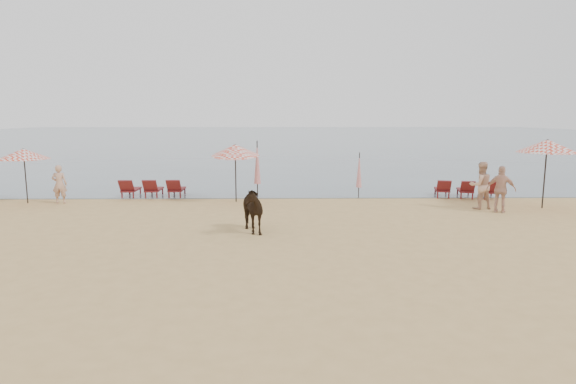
# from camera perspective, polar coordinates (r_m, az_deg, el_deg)

# --- Properties ---
(ground) EXTENTS (120.00, 120.00, 0.00)m
(ground) POSITION_cam_1_polar(r_m,az_deg,el_deg) (12.12, 0.38, -8.88)
(ground) COLOR tan
(ground) RESTS_ON ground
(sea) EXTENTS (160.00, 140.00, 0.06)m
(sea) POSITION_cam_1_polar(r_m,az_deg,el_deg) (91.60, -0.75, 6.68)
(sea) COLOR #51606B
(sea) RESTS_ON ground
(lounger_cluster_left) EXTENTS (2.77, 1.67, 0.60)m
(lounger_cluster_left) POSITION_cam_1_polar(r_m,az_deg,el_deg) (22.99, -15.72, 0.41)
(lounger_cluster_left) COLOR maroon
(lounger_cluster_left) RESTS_ON ground
(lounger_cluster_right) EXTENTS (2.91, 2.09, 0.58)m
(lounger_cluster_right) POSITION_cam_1_polar(r_m,az_deg,el_deg) (23.44, 20.32, 0.31)
(lounger_cluster_right) COLOR maroon
(lounger_cluster_right) RESTS_ON ground
(umbrella_open_left_a) EXTENTS (2.08, 2.08, 2.36)m
(umbrella_open_left_a) POSITION_cam_1_polar(r_m,az_deg,el_deg) (23.32, -28.85, 3.97)
(umbrella_open_left_a) COLOR black
(umbrella_open_left_a) RESTS_ON ground
(umbrella_open_left_b) EXTENTS (2.05, 2.09, 2.62)m
(umbrella_open_left_b) POSITION_cam_1_polar(r_m,az_deg,el_deg) (20.93, -6.27, 4.97)
(umbrella_open_left_b) COLOR black
(umbrella_open_left_b) RESTS_ON ground
(umbrella_open_right) EXTENTS (2.30, 2.30, 2.80)m
(umbrella_open_right) POSITION_cam_1_polar(r_m,az_deg,el_deg) (21.94, 28.36, 4.81)
(umbrella_open_right) COLOR black
(umbrella_open_right) RESTS_ON ground
(umbrella_closed_left) EXTENTS (0.32, 0.32, 2.61)m
(umbrella_closed_left) POSITION_cam_1_polar(r_m,az_deg,el_deg) (22.04, -3.66, 3.48)
(umbrella_closed_left) COLOR black
(umbrella_closed_left) RESTS_ON ground
(umbrella_closed_right) EXTENTS (0.26, 0.26, 2.10)m
(umbrella_closed_right) POSITION_cam_1_polar(r_m,az_deg,el_deg) (21.99, 8.43, 2.57)
(umbrella_closed_right) COLOR black
(umbrella_closed_right) RESTS_ON ground
(cow) EXTENTS (1.40, 1.96, 1.51)m
(cow) POSITION_cam_1_polar(r_m,az_deg,el_deg) (15.55, -4.70, -2.02)
(cow) COLOR black
(cow) RESTS_ON ground
(beachgoer_left) EXTENTS (0.66, 0.48, 1.66)m
(beachgoer_left) POSITION_cam_1_polar(r_m,az_deg,el_deg) (22.79, -25.46, 0.84)
(beachgoer_left) COLOR tan
(beachgoer_left) RESTS_ON ground
(beachgoer_right_a) EXTENTS (1.01, 0.83, 1.91)m
(beachgoer_right_a) POSITION_cam_1_polar(r_m,az_deg,el_deg) (20.82, 21.86, 0.73)
(beachgoer_right_a) COLOR tan
(beachgoer_right_a) RESTS_ON ground
(beachgoer_right_b) EXTENTS (1.14, 0.92, 1.82)m
(beachgoer_right_b) POSITION_cam_1_polar(r_m,az_deg,el_deg) (20.35, 23.95, 0.29)
(beachgoer_right_b) COLOR tan
(beachgoer_right_b) RESTS_ON ground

